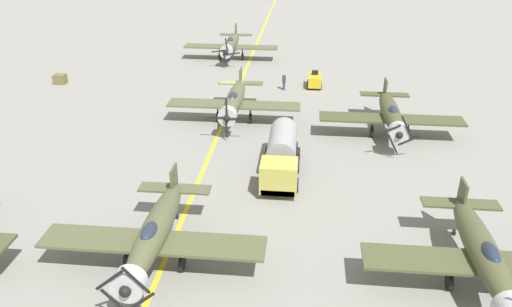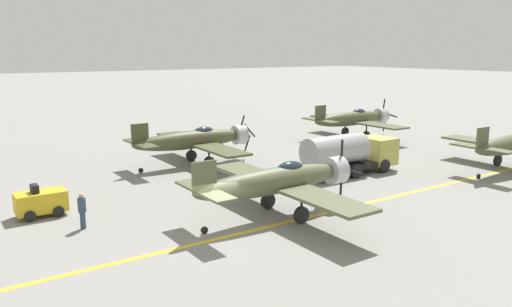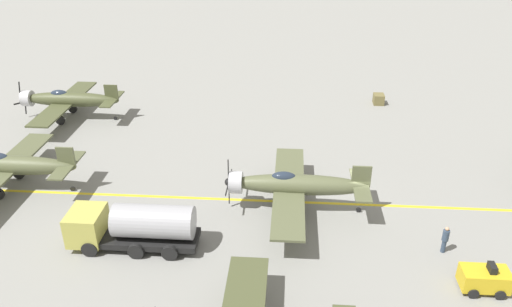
# 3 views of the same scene
# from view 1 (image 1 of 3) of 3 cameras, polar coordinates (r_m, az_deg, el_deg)

# --- Properties ---
(ground_plane) EXTENTS (400.00, 400.00, 0.00)m
(ground_plane) POSITION_cam_1_polar(r_m,az_deg,el_deg) (50.24, -2.89, 5.60)
(ground_plane) COLOR gray
(taxiway_stripe) EXTENTS (0.30, 160.00, 0.01)m
(taxiway_stripe) POSITION_cam_1_polar(r_m,az_deg,el_deg) (50.24, -2.89, 5.60)
(taxiway_stripe) COLOR yellow
(taxiway_stripe) RESTS_ON ground
(airplane_near_center) EXTENTS (12.00, 9.98, 3.79)m
(airplane_near_center) POSITION_cam_1_polar(r_m,az_deg,el_deg) (66.09, -2.86, 12.41)
(airplane_near_center) COLOR #575C3D
(airplane_near_center) RESTS_ON ground
(airplane_far_center) EXTENTS (12.00, 9.98, 3.65)m
(airplane_far_center) POSITION_cam_1_polar(r_m,az_deg,el_deg) (27.38, -11.58, -8.96)
(airplane_far_center) COLOR #535839
(airplane_far_center) RESTS_ON ground
(airplane_far_left) EXTENTS (12.00, 9.98, 3.79)m
(airplane_far_left) POSITION_cam_1_polar(r_m,az_deg,el_deg) (27.84, 24.58, -10.42)
(airplane_far_left) COLOR #4B5031
(airplane_far_left) RESTS_ON ground
(airplane_mid_center) EXTENTS (12.00, 9.98, 3.80)m
(airplane_mid_center) POSITION_cam_1_polar(r_m,az_deg,el_deg) (45.53, -2.50, 6.11)
(airplane_mid_center) COLOR #575C3E
(airplane_mid_center) RESTS_ON ground
(airplane_mid_left) EXTENTS (12.00, 9.98, 3.65)m
(airplane_mid_left) POSITION_cam_1_polar(r_m,az_deg,el_deg) (43.77, 15.18, 4.37)
(airplane_mid_left) COLOR #464B2C
(airplane_mid_left) RESTS_ON ground
(fuel_tanker) EXTENTS (2.68, 8.00, 2.98)m
(fuel_tanker) POSITION_cam_1_polar(r_m,az_deg,el_deg) (36.15, 2.91, -0.23)
(fuel_tanker) COLOR black
(fuel_tanker) RESTS_ON ground
(tow_tractor) EXTENTS (1.57, 2.60, 1.79)m
(tow_tractor) POSITION_cam_1_polar(r_m,az_deg,el_deg) (55.55, 6.72, 8.32)
(tow_tractor) COLOR gold
(tow_tractor) RESTS_ON ground
(ground_crew_walking) EXTENTS (0.40, 0.40, 1.85)m
(ground_crew_walking) POSITION_cam_1_polar(r_m,az_deg,el_deg) (54.26, 3.23, 8.27)
(ground_crew_walking) COLOR #334256
(ground_crew_walking) RESTS_ON ground
(supply_crate_by_tanker) EXTENTS (1.29, 1.08, 1.07)m
(supply_crate_by_tanker) POSITION_cam_1_polar(r_m,az_deg,el_deg) (60.54, -21.49, 7.92)
(supply_crate_by_tanker) COLOR brown
(supply_crate_by_tanker) RESTS_ON ground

